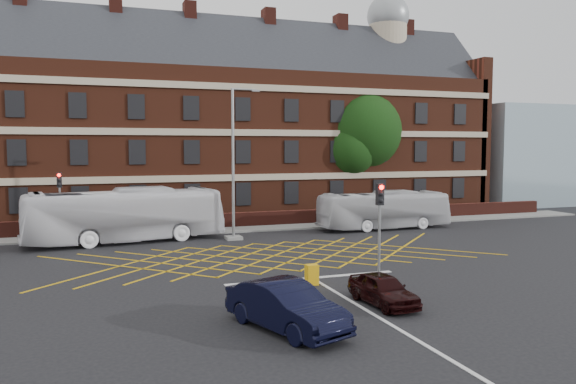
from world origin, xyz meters
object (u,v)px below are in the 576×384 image
object	(u,v)px
car_navy	(286,306)
traffic_light_far	(60,212)
bus_right	(384,210)
utility_cabinet	(312,275)
street_lamp	(234,187)
car_maroon	(383,289)
direction_signs	(34,218)
bus_left	(125,215)
traffic_light_near	(379,240)
deciduous_tree	(361,137)

from	to	relation	value
car_navy	traffic_light_far	world-z (taller)	traffic_light_far
bus_right	utility_cabinet	world-z (taller)	bus_right
car_navy	street_lamp	size ratio (longest dim) A/B	0.49
car_maroon	utility_cabinet	bearing A→B (deg)	106.39
bus_right	car_maroon	world-z (taller)	bus_right
car_maroon	direction_signs	xyz separation A→B (m)	(-13.65, 20.51, 0.79)
bus_left	traffic_light_near	size ratio (longest dim) A/B	2.82
bus_left	utility_cabinet	bearing A→B (deg)	-161.52
bus_left	car_navy	distance (m)	19.51
car_maroon	deciduous_tree	distance (m)	29.38
traffic_light_near	car_maroon	bearing A→B (deg)	-116.34
car_navy	traffic_light_far	bearing A→B (deg)	90.05
traffic_light_near	utility_cabinet	xyz separation A→B (m)	(-3.16, 0.12, -1.33)
bus_right	traffic_light_far	distance (m)	21.83
utility_cabinet	traffic_light_near	bearing A→B (deg)	-2.12
bus_left	street_lamp	bearing A→B (deg)	-108.39
bus_left	street_lamp	size ratio (longest dim) A/B	1.26
deciduous_tree	bus_left	bearing A→B (deg)	-157.45
street_lamp	utility_cabinet	size ratio (longest dim) A/B	11.01
bus_left	deciduous_tree	size ratio (longest dim) A/B	1.12
car_navy	traffic_light_near	xyz separation A→B (m)	(6.16, 5.14, 0.99)
car_maroon	traffic_light_far	world-z (taller)	traffic_light_far
bus_left	bus_right	world-z (taller)	bus_left
bus_right	street_lamp	distance (m)	11.45
bus_left	deciduous_tree	distance (m)	22.63
traffic_light_far	car_navy	bearing A→B (deg)	-70.19
car_navy	deciduous_tree	distance (m)	32.67
car_maroon	traffic_light_near	size ratio (longest dim) A/B	0.81
traffic_light_far	utility_cabinet	size ratio (longest dim) A/B	4.93
bus_left	bus_right	distance (m)	17.86
traffic_light_near	utility_cabinet	distance (m)	3.43
car_maroon	traffic_light_far	bearing A→B (deg)	117.55
car_navy	deciduous_tree	size ratio (longest dim) A/B	0.44
deciduous_tree	direction_signs	world-z (taller)	deciduous_tree
bus_left	car_maroon	xyz separation A→B (m)	(8.24, -17.58, -1.09)
car_maroon	bus_right	bearing A→B (deg)	57.12
car_navy	car_maroon	world-z (taller)	car_navy
street_lamp	direction_signs	world-z (taller)	street_lamp
deciduous_tree	traffic_light_near	size ratio (longest dim) A/B	2.51
traffic_light_near	street_lamp	xyz separation A→B (m)	(-3.42, 12.73, 1.57)
traffic_light_far	direction_signs	bearing A→B (deg)	157.07
street_lamp	direction_signs	distance (m)	12.87
deciduous_tree	traffic_light_near	world-z (taller)	deciduous_tree
bus_left	traffic_light_near	world-z (taller)	traffic_light_near
bus_left	car_maroon	distance (m)	19.44
direction_signs	utility_cabinet	bearing A→B (deg)	-53.79
street_lamp	bus_right	bearing A→B (deg)	4.59
deciduous_tree	car_navy	bearing A→B (deg)	-120.92
traffic_light_far	direction_signs	size ratio (longest dim) A/B	1.94
car_navy	street_lamp	bearing A→B (deg)	61.52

